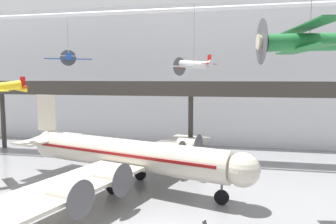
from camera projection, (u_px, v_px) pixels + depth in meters
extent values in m
cube|color=silver|center=(199.00, 75.00, 54.99)|extent=(140.00, 3.00, 23.18)
cube|color=#38332D|center=(190.00, 92.00, 44.69)|extent=(110.00, 3.20, 0.90)
cube|color=#38332D|center=(188.00, 85.00, 43.08)|extent=(110.00, 0.12, 1.10)
cylinder|color=#38332D|center=(3.00, 121.00, 52.35)|extent=(0.70, 0.70, 8.73)
cylinder|color=#38332D|center=(191.00, 126.00, 46.12)|extent=(0.70, 0.70, 8.73)
cylinder|color=silver|center=(189.00, 10.00, 42.34)|extent=(120.00, 0.60, 0.60)
cylinder|color=beige|center=(125.00, 154.00, 33.58)|extent=(22.39, 9.23, 3.06)
sphere|color=beige|center=(243.00, 170.00, 27.81)|extent=(3.00, 3.00, 3.00)
cone|color=beige|center=(40.00, 141.00, 39.41)|extent=(4.61, 3.82, 2.82)
cube|color=maroon|center=(125.00, 151.00, 33.55)|extent=(20.90, 8.85, 0.28)
cube|color=beige|center=(171.00, 146.00, 40.91)|extent=(9.03, 15.23, 0.28)
cube|color=beige|center=(68.00, 186.00, 25.66)|extent=(9.03, 15.23, 0.28)
cylinder|color=beige|center=(170.00, 152.00, 37.41)|extent=(2.92, 2.14, 1.47)
cylinder|color=#4C4C51|center=(181.00, 153.00, 36.73)|extent=(0.84, 2.70, 2.79)
cylinder|color=beige|center=(188.00, 144.00, 41.68)|extent=(2.92, 2.14, 1.47)
cylinder|color=#4C4C51|center=(198.00, 145.00, 41.01)|extent=(0.84, 2.70, 2.79)
cylinder|color=beige|center=(109.00, 178.00, 27.69)|extent=(2.92, 2.14, 1.47)
cylinder|color=#4C4C51|center=(123.00, 180.00, 27.01)|extent=(0.84, 2.70, 2.79)
cylinder|color=beige|center=(66.00, 196.00, 23.41)|extent=(2.92, 2.14, 1.47)
cylinder|color=#4C4C51|center=(81.00, 200.00, 22.74)|extent=(0.84, 2.70, 2.79)
cube|color=beige|center=(46.00, 113.00, 38.47)|extent=(2.81, 1.00, 4.29)
cube|color=beige|center=(49.00, 139.00, 38.65)|extent=(4.99, 8.45, 0.20)
cylinder|color=#4C4C51|center=(222.00, 191.00, 28.90)|extent=(0.20, 0.20, 1.21)
cylinder|color=black|center=(222.00, 197.00, 28.97)|extent=(1.35, 0.73, 1.30)
cylinder|color=#4C4C51|center=(140.00, 169.00, 35.83)|extent=(0.20, 0.20, 1.21)
cylinder|color=black|center=(140.00, 174.00, 35.90)|extent=(1.35, 0.73, 1.30)
cylinder|color=#4C4C51|center=(112.00, 181.00, 31.54)|extent=(0.20, 0.20, 1.21)
cylinder|color=black|center=(112.00, 187.00, 31.60)|extent=(1.35, 0.73, 1.30)
cylinder|color=#1E4CAD|center=(68.00, 57.00, 46.85)|extent=(2.95, 4.26, 0.91)
cone|color=white|center=(68.00, 58.00, 49.03)|extent=(1.07, 1.04, 0.82)
cylinder|color=#4C4C51|center=(68.00, 58.00, 49.18)|extent=(2.07, 1.20, 2.36)
cone|color=#1E4CAD|center=(69.00, 56.00, 44.83)|extent=(1.25, 1.40, 0.77)
cube|color=#1E4CAD|center=(68.00, 59.00, 47.14)|extent=(6.28, 4.20, 0.10)
cube|color=white|center=(69.00, 52.00, 44.52)|extent=(0.32, 0.49, 1.09)
cube|color=white|center=(69.00, 56.00, 44.58)|extent=(2.32, 1.63, 0.06)
cylinder|color=slate|center=(68.00, 36.00, 46.54)|extent=(0.04, 0.04, 5.06)
cylinder|color=silver|center=(194.00, 65.00, 37.75)|extent=(3.94, 3.01, 1.16)
cone|color=red|center=(180.00, 66.00, 39.30)|extent=(0.99, 1.02, 0.77)
cylinder|color=#4C4C51|center=(179.00, 66.00, 39.40)|extent=(1.26, 1.87, 2.21)
cone|color=silver|center=(208.00, 63.00, 36.31)|extent=(1.36, 1.24, 0.80)
cube|color=silver|center=(192.00, 67.00, 37.95)|extent=(4.27, 5.73, 0.10)
cube|color=red|center=(209.00, 59.00, 36.10)|extent=(0.45, 0.33, 1.02)
cube|color=red|center=(209.00, 64.00, 36.15)|extent=(1.64, 2.12, 0.06)
cylinder|color=slate|center=(194.00, 32.00, 37.37)|extent=(0.04, 0.04, 6.47)
cone|color=yellow|center=(20.00, 89.00, 35.97)|extent=(1.46, 1.53, 0.94)
cube|color=red|center=(23.00, 82.00, 36.05)|extent=(0.40, 0.47, 1.14)
cube|color=red|center=(23.00, 87.00, 36.11)|extent=(2.27, 2.01, 0.06)
cylinder|color=#1E6B33|center=(310.00, 42.00, 22.04)|extent=(5.89, 2.17, 1.28)
cone|color=beige|center=(265.00, 42.00, 22.15)|extent=(1.12, 1.22, 1.07)
cylinder|color=#4C4C51|center=(262.00, 42.00, 22.15)|extent=(0.57, 3.06, 3.10)
cube|color=#1E6B33|center=(305.00, 28.00, 21.96)|extent=(2.88, 8.82, 0.10)
cube|color=#1E6B33|center=(304.00, 49.00, 22.11)|extent=(2.88, 8.82, 0.10)
cube|color=#232326|center=(205.00, 224.00, 23.19)|extent=(0.44, 0.68, 0.73)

